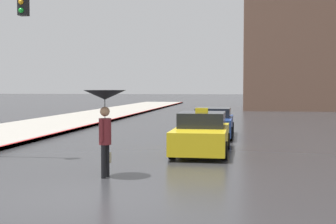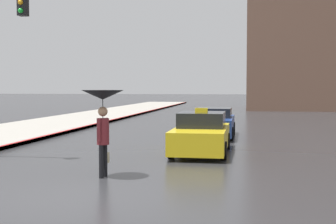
# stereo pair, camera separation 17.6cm
# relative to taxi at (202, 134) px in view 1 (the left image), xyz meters

# --- Properties ---
(ground_plane) EXTENTS (300.00, 300.00, 0.00)m
(ground_plane) POSITION_rel_taxi_xyz_m (-1.95, -7.26, -0.67)
(ground_plane) COLOR #2D2D30
(taxi) EXTENTS (1.91, 4.45, 1.60)m
(taxi) POSITION_rel_taxi_xyz_m (0.00, 0.00, 0.00)
(taxi) COLOR gold
(taxi) RESTS_ON ground_plane
(sedan_red) EXTENTS (1.91, 4.57, 1.36)m
(sedan_red) POSITION_rel_taxi_xyz_m (0.05, 5.57, -0.03)
(sedan_red) COLOR navy
(sedan_red) RESTS_ON ground_plane
(pedestrian_with_umbrella) EXTENTS (1.09, 1.09, 2.26)m
(pedestrian_with_umbrella) POSITION_rel_taxi_xyz_m (-2.08, -4.89, 1.16)
(pedestrian_with_umbrella) COLOR black
(pedestrian_with_umbrella) RESTS_ON ground_plane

